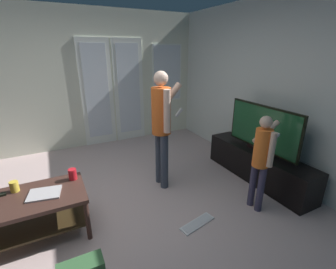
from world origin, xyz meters
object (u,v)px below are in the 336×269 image
at_px(coffee_table, 35,207).
at_px(person_adult, 162,121).
at_px(tv_stand, 258,165).
at_px(laptop_closed, 44,194).
at_px(person_child, 262,155).
at_px(flat_screen_tv, 263,129).
at_px(cup_by_laptop, 73,174).
at_px(cup_near_edge, 14,186).
at_px(loose_keyboard, 197,223).

xyz_separation_m(coffee_table, person_adult, (1.60, 0.34, 0.62)).
height_order(tv_stand, laptop_closed, laptop_closed).
bearing_deg(person_adult, person_child, -51.90).
height_order(flat_screen_tv, person_adult, person_adult).
distance_m(person_child, cup_by_laptop, 2.18).
xyz_separation_m(flat_screen_tv, cup_near_edge, (-3.12, 0.35, -0.27)).
xyz_separation_m(coffee_table, flat_screen_tv, (2.95, -0.17, 0.45)).
bearing_deg(cup_near_edge, tv_stand, -6.56).
distance_m(flat_screen_tv, loose_keyboard, 1.64).
bearing_deg(tv_stand, person_adult, 158.94).
distance_m(person_adult, laptop_closed, 1.61).
bearing_deg(cup_by_laptop, coffee_table, -156.84).
bearing_deg(flat_screen_tv, laptop_closed, 176.92).
distance_m(person_child, cup_near_edge, 2.71).
xyz_separation_m(person_adult, laptop_closed, (-1.50, -0.36, -0.48)).
bearing_deg(flat_screen_tv, person_child, -137.32).
height_order(coffee_table, laptop_closed, laptop_closed).
bearing_deg(person_child, flat_screen_tv, 42.68).
bearing_deg(person_adult, tv_stand, -21.06).
relative_size(tv_stand, flat_screen_tv, 1.46).
relative_size(person_child, loose_keyboard, 2.60).
relative_size(cup_near_edge, cup_by_laptop, 0.91).
bearing_deg(coffee_table, loose_keyboard, -21.23).
bearing_deg(person_child, tv_stand, 42.38).
xyz_separation_m(loose_keyboard, cup_near_edge, (-1.75, 0.80, 0.53)).
bearing_deg(cup_near_edge, laptop_closed, -36.77).
height_order(person_adult, loose_keyboard, person_adult).
bearing_deg(tv_stand, person_child, -137.62).
relative_size(person_child, cup_by_laptop, 9.50).
bearing_deg(tv_stand, coffee_table, 176.60).
relative_size(person_child, cup_near_edge, 10.49).
height_order(coffee_table, cup_by_laptop, cup_by_laptop).
relative_size(flat_screen_tv, cup_by_laptop, 9.71).
distance_m(loose_keyboard, laptop_closed, 1.67).
distance_m(laptop_closed, cup_by_laptop, 0.35).
bearing_deg(tv_stand, cup_by_laptop, 172.28).
distance_m(person_adult, cup_near_edge, 1.83).
bearing_deg(coffee_table, tv_stand, -3.40).
xyz_separation_m(coffee_table, tv_stand, (2.95, -0.18, -0.12)).
relative_size(coffee_table, cup_near_edge, 8.67).
bearing_deg(cup_by_laptop, laptop_closed, -147.31).
xyz_separation_m(tv_stand, cup_by_laptop, (-2.55, 0.35, 0.32)).
bearing_deg(cup_near_edge, person_child, -18.49).
bearing_deg(tv_stand, laptop_closed, 176.85).
height_order(cup_near_edge, cup_by_laptop, cup_by_laptop).
bearing_deg(flat_screen_tv, cup_near_edge, 173.50).
height_order(flat_screen_tv, cup_near_edge, flat_screen_tv).
height_order(laptop_closed, cup_by_laptop, cup_by_laptop).
relative_size(coffee_table, loose_keyboard, 2.15).
distance_m(person_adult, loose_keyboard, 1.36).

